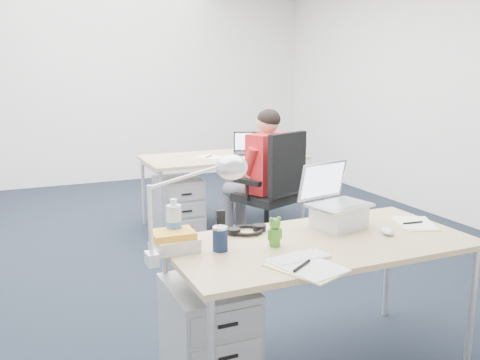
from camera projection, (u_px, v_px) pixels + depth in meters
name	position (u px, v px, depth m)	size (l,w,h in m)	color
floor	(187.00, 261.00, 4.56)	(7.00, 7.00, 0.00)	black
room	(182.00, 55.00, 4.20)	(6.02, 7.02, 2.80)	silver
desk_near	(320.00, 249.00, 2.83)	(1.60, 0.80, 0.73)	tan
desk_far	(223.00, 160.00, 5.45)	(1.60, 0.80, 0.73)	tan
office_chair	(270.00, 217.00, 4.78)	(0.88, 0.88, 1.08)	black
seated_person	(256.00, 178.00, 4.83)	(0.58, 0.74, 1.25)	red
drawer_pedestal_near	(209.00, 334.00, 2.76)	(0.40, 0.50, 0.55)	#9C9FA1
drawer_pedestal_far	(179.00, 206.00, 5.28)	(0.40, 0.50, 0.55)	#9C9FA1
silver_laptop	(340.00, 197.00, 3.01)	(0.34, 0.27, 0.36)	silver
wireless_keyboard	(299.00, 258.00, 2.54)	(0.30, 0.12, 0.01)	white
computer_mouse	(387.00, 231.00, 2.91)	(0.07, 0.11, 0.04)	white
headphones	(247.00, 229.00, 2.94)	(0.23, 0.18, 0.04)	black
can_koozie	(220.00, 239.00, 2.65)	(0.08, 0.08, 0.13)	#152142
water_bottle	(174.00, 223.00, 2.70)	(0.08, 0.08, 0.25)	silver
bear_figurine	(275.00, 231.00, 2.72)	(0.08, 0.06, 0.16)	#28761F
book_stack	(174.00, 241.00, 2.65)	(0.22, 0.17, 0.10)	silver
cordless_phone	(221.00, 225.00, 2.80)	(0.04, 0.03, 0.17)	black
papers_left	(306.00, 267.00, 2.43)	(0.23, 0.33, 0.01)	#F6EF8E
papers_right	(415.00, 224.00, 3.10)	(0.19, 0.27, 0.01)	#F6EF8E
sunglasses	(340.00, 222.00, 3.11)	(0.11, 0.05, 0.02)	black
desk_lamp	(183.00, 208.00, 2.47)	(0.45, 0.16, 0.51)	silver
dark_laptop	(250.00, 143.00, 5.53)	(0.32, 0.31, 0.24)	black
far_cup	(276.00, 146.00, 5.74)	(0.08, 0.08, 0.11)	white
far_papers	(211.00, 157.00, 5.34)	(0.19, 0.26, 0.01)	white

